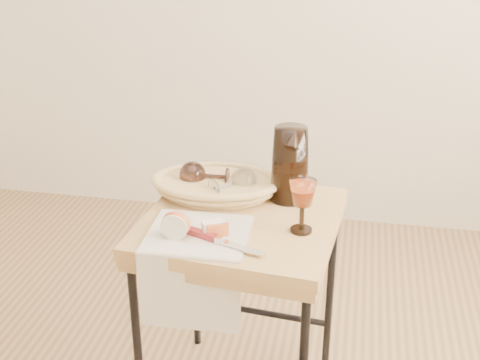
% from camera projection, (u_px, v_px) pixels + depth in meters
% --- Properties ---
extents(side_table, '(0.57, 0.57, 0.67)m').
position_uv_depth(side_table, '(241.00, 315.00, 1.90)').
color(side_table, brown).
rests_on(side_table, floor).
extents(tea_towel, '(0.27, 0.25, 0.01)m').
position_uv_depth(tea_towel, '(198.00, 234.00, 1.67)').
color(tea_towel, '#F3E8C7').
rests_on(tea_towel, side_table).
extents(bread_basket, '(0.36, 0.27, 0.05)m').
position_uv_depth(bread_basket, '(216.00, 187.00, 1.88)').
color(bread_basket, '#AD8746').
rests_on(bread_basket, side_table).
extents(goblet_lying_a, '(0.13, 0.08, 0.08)m').
position_uv_depth(goblet_lying_a, '(207.00, 176.00, 1.89)').
color(goblet_lying_a, '#452923').
rests_on(goblet_lying_a, bread_basket).
extents(goblet_lying_b, '(0.14, 0.14, 0.08)m').
position_uv_depth(goblet_lying_b, '(232.00, 184.00, 1.84)').
color(goblet_lying_b, white).
rests_on(goblet_lying_b, bread_basket).
extents(pitcher, '(0.20, 0.26, 0.26)m').
position_uv_depth(pitcher, '(290.00, 164.00, 1.82)').
color(pitcher, black).
rests_on(pitcher, side_table).
extents(wine_goblet, '(0.08, 0.08, 0.15)m').
position_uv_depth(wine_goblet, '(302.00, 206.00, 1.66)').
color(wine_goblet, white).
rests_on(wine_goblet, side_table).
extents(apple_half, '(0.08, 0.04, 0.07)m').
position_uv_depth(apple_half, '(176.00, 224.00, 1.64)').
color(apple_half, red).
rests_on(apple_half, tea_towel).
extents(apple_wedge, '(0.06, 0.05, 0.04)m').
position_uv_depth(apple_wedge, '(213.00, 228.00, 1.65)').
color(apple_wedge, beige).
rests_on(apple_wedge, tea_towel).
extents(table_knife, '(0.22, 0.10, 0.02)m').
position_uv_depth(table_knife, '(222.00, 240.00, 1.62)').
color(table_knife, silver).
rests_on(table_knife, tea_towel).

